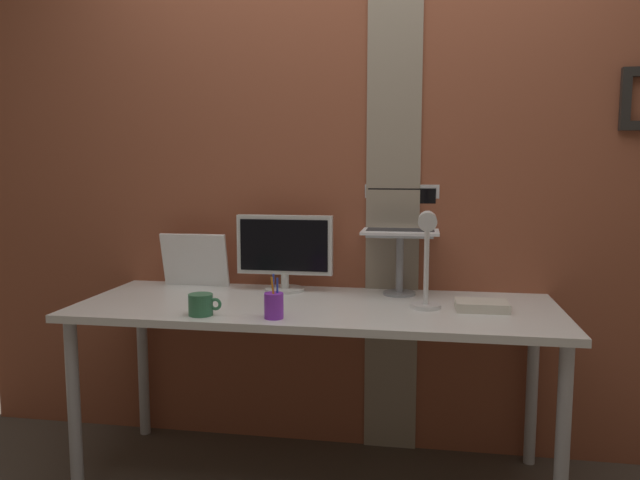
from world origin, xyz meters
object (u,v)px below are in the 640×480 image
Objects in this scene: monitor at (285,249)px; laptop at (401,220)px; pen_cup at (274,305)px; whiteboard_panel at (195,260)px; coffee_mug at (201,305)px; desk_lamp at (427,249)px.

monitor is 0.53m from laptop.
monitor is 2.61× the size of pen_cup.
monitor is 0.44m from whiteboard_panel.
coffee_mug is (-0.28, 0.00, -0.01)m from pen_cup.
desk_lamp is 2.35× the size of pen_cup.
whiteboard_panel is at bearing 176.10° from monitor.
desk_lamp is (1.06, -0.32, 0.12)m from whiteboard_panel.
desk_lamp reaches higher than monitor.
desk_lamp is 3.05× the size of coffee_mug.
desk_lamp is at bearing 13.89° from coffee_mug.
whiteboard_panel is at bearing 113.29° from coffee_mug.
pen_cup is (-0.55, -0.21, -0.19)m from desk_lamp.
whiteboard_panel is 0.73m from pen_cup.
monitor is at bearing 67.26° from coffee_mug.
whiteboard_panel is 0.58m from coffee_mug.
monitor is at bearing -173.01° from laptop.
pen_cup is at bearing -46.06° from whiteboard_panel.
laptop is at bearing 2.00° from whiteboard_panel.
laptop is (0.51, 0.06, 0.13)m from monitor.
coffee_mug is at bearing -66.71° from whiteboard_panel.
whiteboard_panel is at bearing 163.16° from desk_lamp.
desk_lamp is 0.62m from pen_cup.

